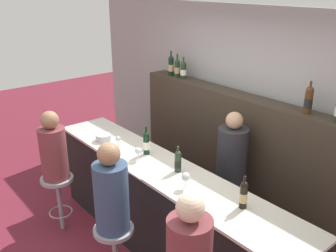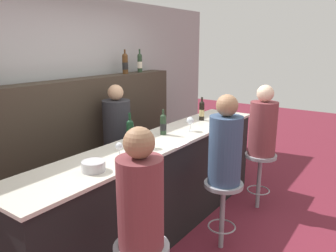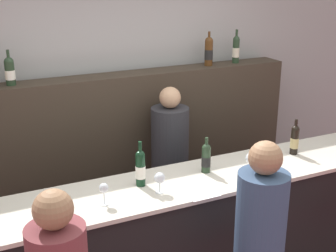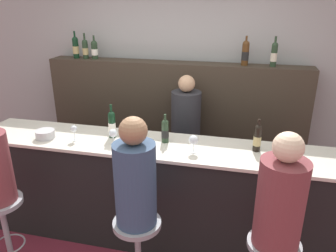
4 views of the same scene
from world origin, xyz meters
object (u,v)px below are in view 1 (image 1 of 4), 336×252
bar_stool_middle (114,242)px  bar_stool_left (58,189)px  wine_bottle_backbar_1 (177,68)px  wine_glass_0 (118,139)px  guest_seated_left (53,149)px  wine_bottle_counter_0 (146,143)px  wine_glass_1 (138,151)px  guest_seated_middle (111,193)px  wine_bottle_backbar_3 (309,100)px  wine_bottle_backbar_0 (171,65)px  bartender (230,181)px  wine_glass_2 (186,177)px  wine_bottle_counter_1 (178,161)px  metal_bowl (103,138)px  wine_bottle_counter_2 (244,194)px  wine_bottle_backbar_2 (183,70)px

bar_stool_middle → bar_stool_left: bearing=180.0°
wine_bottle_backbar_1 → wine_glass_0: (0.47, -1.29, -0.56)m
bar_stool_middle → guest_seated_left: bearing=180.0°
wine_bottle_counter_0 → guest_seated_left: bearing=-135.1°
wine_glass_1 → guest_seated_left: bearing=-144.4°
guest_seated_middle → wine_bottle_backbar_3: bearing=69.5°
wine_bottle_backbar_0 → bartender: bearing=-14.3°
wine_glass_2 → bar_stool_middle: bearing=-119.4°
bar_stool_left → guest_seated_left: guest_seated_left is taller
wine_glass_0 → guest_seated_left: 0.74m
bartender → wine_glass_1: bearing=-119.6°
guest_seated_middle → bar_stool_middle: bearing=0.0°
guest_seated_left → bartender: size_ratio=0.53×
wine_bottle_backbar_0 → wine_bottle_backbar_3: bearing=0.0°
wine_bottle_counter_0 → wine_glass_2: size_ratio=2.05×
guest_seated_middle → wine_bottle_counter_1: bearing=86.8°
wine_bottle_backbar_3 → wine_glass_2: size_ratio=2.06×
wine_bottle_counter_1 → guest_seated_left: guest_seated_left is taller
wine_glass_1 → guest_seated_middle: guest_seated_middle is taller
metal_bowl → bar_stool_middle: bearing=-27.5°
wine_bottle_backbar_1 → bartender: bearing=-15.6°
wine_bottle_backbar_1 → wine_bottle_counter_1: bearing=-40.6°
wine_bottle_counter_2 → wine_glass_1: 1.29m
wine_bottle_counter_1 → wine_bottle_backbar_2: size_ratio=0.94×
wine_glass_0 → guest_seated_middle: size_ratio=0.17×
bar_stool_left → bartender: size_ratio=0.46×
metal_bowl → guest_seated_middle: size_ratio=0.21×
wine_bottle_backbar_3 → bar_stool_left: 2.96m
wine_bottle_counter_0 → wine_bottle_backbar_3: (1.19, 1.13, 0.55)m
wine_bottle_backbar_3 → wine_glass_2: 1.46m
wine_bottle_backbar_2 → guest_seated_middle: (1.15, -1.89, -0.64)m
wine_bottle_counter_1 → wine_glass_1: wine_bottle_counter_1 is taller
wine_glass_1 → bar_stool_middle: (0.41, -0.59, -0.61)m
wine_bottle_counter_0 → guest_seated_left: guest_seated_left is taller
wine_bottle_backbar_0 → wine_bottle_backbar_2: 0.26m
wine_bottle_backbar_3 → bartender: size_ratio=0.21×
wine_bottle_counter_1 → wine_glass_0: wine_bottle_counter_1 is taller
wine_glass_1 → guest_seated_middle: bearing=-55.3°
wine_bottle_backbar_3 → guest_seated_left: wine_bottle_backbar_3 is taller
wine_bottle_backbar_0 → metal_bowl: bearing=-76.9°
wine_bottle_counter_2 → wine_bottle_backbar_0: size_ratio=0.88×
wine_glass_2 → wine_bottle_counter_1: bearing=151.4°
wine_bottle_counter_1 → wine_glass_1: bearing=-160.7°
wine_glass_1 → wine_glass_2: 0.75m
wine_bottle_counter_1 → bar_stool_middle: (-0.04, -0.75, -0.62)m
wine_bottle_backbar_1 → metal_bowl: 1.46m
guest_seated_left → wine_bottle_counter_1: bearing=30.4°
wine_bottle_counter_0 → metal_bowl: size_ratio=1.79×
bartender → bar_stool_left: bearing=-131.9°
metal_bowl → wine_bottle_counter_1: bearing=8.7°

